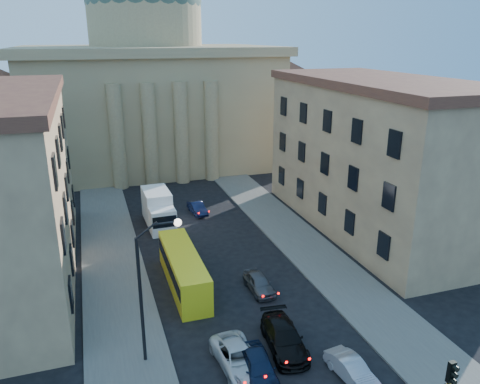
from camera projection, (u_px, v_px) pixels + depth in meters
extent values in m
cube|color=#57554F|center=(116.00, 283.00, 36.46)|extent=(5.00, 60.00, 0.15)
cube|color=#57554F|center=(312.00, 253.00, 41.52)|extent=(5.00, 60.00, 0.15)
cube|color=#947E5B|center=(150.00, 108.00, 70.69)|extent=(34.00, 26.00, 16.00)
cube|color=#947E5B|center=(147.00, 50.00, 68.03)|extent=(35.50, 27.50, 1.20)
cylinder|color=#947E5B|center=(145.00, 24.00, 66.89)|extent=(16.00, 16.00, 8.00)
cube|color=#947E5B|center=(283.00, 119.00, 75.94)|extent=(13.00, 13.00, 11.00)
cone|color=#512922|center=(284.00, 72.00, 73.56)|extent=(26.02, 26.02, 4.00)
cylinder|color=#947E5B|center=(117.00, 137.00, 57.50)|extent=(1.80, 1.80, 13.00)
cylinder|color=#947E5B|center=(150.00, 135.00, 58.69)|extent=(1.80, 1.80, 13.00)
cylinder|color=#947E5B|center=(181.00, 133.00, 59.88)|extent=(1.80, 1.80, 13.00)
cylinder|color=#947E5B|center=(211.00, 131.00, 61.07)|extent=(1.80, 1.80, 13.00)
cube|color=tan|center=(376.00, 159.00, 45.46)|extent=(11.00, 26.00, 14.00)
cube|color=#512922|center=(383.00, 82.00, 43.15)|extent=(11.60, 26.60, 0.80)
cube|color=black|center=(451.00, 372.00, 21.40)|extent=(0.34, 0.22, 1.10)
cylinder|color=#FF0C05|center=(454.00, 367.00, 21.18)|extent=(0.20, 0.03, 0.20)
cylinder|color=orange|center=(453.00, 374.00, 21.29)|extent=(0.20, 0.03, 0.20)
cylinder|color=#0CE526|center=(452.00, 380.00, 21.40)|extent=(0.20, 0.03, 0.20)
cylinder|color=black|center=(141.00, 302.00, 26.51)|extent=(0.20, 0.20, 8.00)
cylinder|color=black|center=(146.00, 231.00, 25.29)|extent=(1.30, 0.12, 0.96)
cylinder|color=black|center=(164.00, 223.00, 25.50)|extent=(1.30, 0.12, 0.12)
sphere|color=white|center=(178.00, 223.00, 25.74)|extent=(0.44, 0.44, 0.44)
imported|color=#0D1932|center=(259.00, 367.00, 26.19)|extent=(2.08, 4.38, 1.45)
imported|color=#9C9DA3|center=(352.00, 370.00, 26.18)|extent=(1.78, 3.84, 1.22)
imported|color=silver|center=(239.00, 358.00, 27.06)|extent=(2.58, 4.94, 1.33)
imported|color=black|center=(284.00, 338.00, 28.73)|extent=(2.61, 5.30, 1.48)
imported|color=#48494D|center=(259.00, 283.00, 35.27)|extent=(1.62, 3.85, 1.30)
imported|color=black|center=(197.00, 208.00, 50.74)|extent=(1.66, 3.86, 1.24)
cube|color=yellow|center=(183.00, 270.00, 35.77)|extent=(2.25, 9.74, 2.74)
cube|color=black|center=(183.00, 264.00, 35.63)|extent=(2.30, 9.21, 0.97)
cylinder|color=black|center=(182.00, 306.00, 32.62)|extent=(0.27, 0.89, 0.88)
cylinder|color=black|center=(206.00, 302.00, 33.14)|extent=(0.27, 0.89, 0.88)
cylinder|color=black|center=(165.00, 262.00, 39.00)|extent=(0.27, 0.89, 0.88)
cylinder|color=black|center=(186.00, 259.00, 39.52)|extent=(0.27, 0.89, 0.88)
cube|color=white|center=(162.00, 220.00, 45.61)|extent=(2.48, 2.58, 2.52)
cube|color=black|center=(165.00, 222.00, 44.43)|extent=(2.31, 0.18, 1.16)
cube|color=white|center=(157.00, 205.00, 47.96)|extent=(2.63, 4.47, 3.26)
cylinder|color=black|center=(153.00, 231.00, 45.15)|extent=(0.32, 0.95, 0.95)
cylinder|color=black|center=(174.00, 228.00, 45.82)|extent=(0.32, 0.95, 0.95)
cylinder|color=black|center=(146.00, 216.00, 48.90)|extent=(0.32, 0.95, 0.95)
cylinder|color=black|center=(166.00, 213.00, 49.57)|extent=(0.32, 0.95, 0.95)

